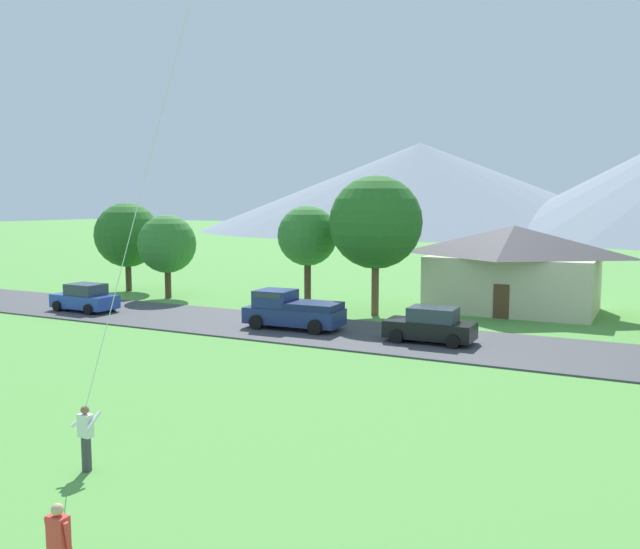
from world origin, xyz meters
The scene contains 11 objects.
road_strip centered at (0.00, 28.17, 0.04)m, with size 160.00×7.24×0.08m, color #424247.
mountain_central_ridge centered at (-44.69, 156.75, 10.65)m, with size 107.78×107.78×21.29m, color gray.
house_leftmost centered at (0.66, 39.65, 2.74)m, with size 10.50×7.04×5.29m.
tree_near_left centered at (-22.00, 34.26, 3.80)m, with size 4.06×4.06×5.85m.
tree_left_of_center centered at (-27.11, 35.84, 4.24)m, with size 4.85×4.85×6.68m.
tree_center centered at (-11.25, 34.96, 4.56)m, with size 3.81×3.81×6.50m.
tree_right_of_center centered at (-6.29, 34.20, 5.51)m, with size 5.49×5.49×8.27m.
parked_car_black_west_end centered at (-0.86, 27.90, 0.87)m, with size 4.23×2.14×1.68m.
parked_car_blue_mid_west centered at (-22.51, 27.13, 0.87)m, with size 4.26×2.20×1.68m.
pickup_truck_navy_west_side centered at (-8.46, 27.93, 1.06)m, with size 5.28×2.50×1.99m.
watcher_person centered at (-0.18, 5.30, 0.88)m, with size 0.56×0.24×1.68m.
Camera 1 is at (8.56, -2.17, 6.68)m, focal length 37.32 mm.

